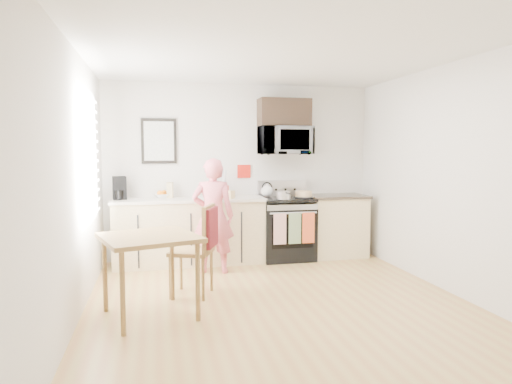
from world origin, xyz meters
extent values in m
plane|color=#AA7841|center=(0.00, 0.00, 0.00)|extent=(4.60, 4.60, 0.00)
cube|color=silver|center=(0.00, 2.30, 1.30)|extent=(4.00, 0.04, 2.60)
cube|color=silver|center=(0.00, -2.30, 1.30)|extent=(4.00, 0.04, 2.60)
cube|color=silver|center=(-2.00, 0.00, 1.30)|extent=(0.04, 4.60, 2.60)
cube|color=silver|center=(2.00, 0.00, 1.30)|extent=(0.04, 4.60, 2.60)
cube|color=white|center=(0.00, 0.00, 2.60)|extent=(4.00, 4.60, 0.04)
cube|color=white|center=(-1.98, 0.80, 1.55)|extent=(0.02, 1.40, 1.50)
cube|color=white|center=(-1.97, 0.80, 1.55)|extent=(0.01, 1.30, 1.40)
cube|color=#CAB781|center=(-0.80, 2.00, 0.45)|extent=(2.10, 0.60, 0.90)
cube|color=beige|center=(-0.80, 2.00, 0.92)|extent=(2.14, 0.64, 0.04)
cube|color=#CAB781|center=(1.43, 2.00, 0.45)|extent=(0.84, 0.60, 0.90)
cube|color=black|center=(1.43, 2.00, 0.92)|extent=(0.88, 0.64, 0.04)
cube|color=black|center=(0.63, 1.97, 0.39)|extent=(0.76, 0.65, 0.77)
cube|color=black|center=(0.63, 1.66, 0.45)|extent=(0.61, 0.02, 0.45)
cube|color=#B2B2B7|center=(0.63, 1.66, 0.78)|extent=(0.74, 0.02, 0.14)
cylinder|color=#B2B2B7|center=(0.63, 1.61, 0.74)|extent=(0.68, 0.02, 0.02)
cube|color=black|center=(0.63, 1.97, 0.90)|extent=(0.76, 0.65, 0.04)
cube|color=#B2B2B7|center=(0.63, 2.25, 1.04)|extent=(0.76, 0.08, 0.24)
cube|color=beige|center=(0.43, 1.61, 0.52)|extent=(0.18, 0.02, 0.44)
cube|color=#5B714B|center=(0.65, 1.61, 0.52)|extent=(0.18, 0.02, 0.44)
cube|color=#B8441B|center=(0.85, 1.61, 0.52)|extent=(0.18, 0.02, 0.44)
imported|color=#B2B2B7|center=(0.63, 2.08, 1.76)|extent=(0.76, 0.51, 0.42)
cube|color=black|center=(0.63, 2.12, 2.18)|extent=(0.76, 0.35, 0.40)
cube|color=black|center=(-1.20, 2.28, 1.75)|extent=(0.50, 0.03, 0.65)
cube|color=#A6ACA2|center=(-1.20, 2.26, 1.75)|extent=(0.42, 0.01, 0.56)
cube|color=#B71A0F|center=(0.05, 2.28, 1.30)|extent=(0.20, 0.02, 0.20)
imported|color=#B63248|center=(-0.53, 1.45, 0.76)|extent=(0.62, 0.47, 1.52)
cube|color=brown|center=(-1.33, -0.02, 0.78)|extent=(0.85, 0.85, 0.04)
cylinder|color=brown|center=(-1.56, -0.46, 0.38)|extent=(0.05, 0.05, 0.76)
cylinder|color=brown|center=(-0.89, -0.25, 0.38)|extent=(0.05, 0.05, 0.76)
cylinder|color=brown|center=(-1.77, 0.21, 0.38)|extent=(0.05, 0.05, 0.76)
cylinder|color=brown|center=(-1.10, 0.42, 0.38)|extent=(0.05, 0.05, 0.76)
cube|color=brown|center=(-0.89, 0.55, 0.49)|extent=(0.56, 0.56, 0.04)
cube|color=brown|center=(-0.70, 0.48, 0.76)|extent=(0.20, 0.42, 0.52)
cube|color=#4E120D|center=(-0.67, 0.47, 0.77)|extent=(0.20, 0.38, 0.43)
cylinder|color=brown|center=(-1.12, 0.45, 0.24)|extent=(0.03, 0.03, 0.47)
cylinder|color=brown|center=(-0.78, 0.31, 0.24)|extent=(0.03, 0.03, 0.47)
cylinder|color=brown|center=(-0.99, 0.79, 0.24)|extent=(0.03, 0.03, 0.47)
cylinder|color=brown|center=(-0.65, 0.65, 0.24)|extent=(0.03, 0.03, 0.47)
cube|color=brown|center=(-0.46, 2.18, 1.04)|extent=(0.14, 0.15, 0.19)
cylinder|color=#B71A0F|center=(-0.27, 2.13, 1.02)|extent=(0.13, 0.13, 0.16)
imported|color=white|center=(-1.17, 2.17, 0.97)|extent=(0.27, 0.27, 0.06)
cube|color=tan|center=(-1.06, 2.13, 1.05)|extent=(0.10, 0.10, 0.22)
cube|color=black|center=(-1.75, 2.08, 1.10)|extent=(0.21, 0.24, 0.32)
cylinder|color=black|center=(-1.75, 1.98, 1.02)|extent=(0.12, 0.12, 0.12)
cube|color=tan|center=(-0.32, 1.90, 0.99)|extent=(0.32, 0.28, 0.11)
cylinder|color=black|center=(0.86, 1.87, 0.93)|extent=(0.30, 0.30, 0.02)
cylinder|color=tan|center=(0.86, 1.87, 0.98)|extent=(0.24, 0.24, 0.08)
sphere|color=white|center=(0.35, 2.06, 1.01)|extent=(0.18, 0.18, 0.18)
cone|color=white|center=(0.35, 2.06, 1.11)|extent=(0.06, 0.06, 0.06)
torus|color=black|center=(0.35, 2.06, 1.07)|extent=(0.16, 0.02, 0.16)
cylinder|color=#B2B2B7|center=(0.52, 1.75, 0.98)|extent=(0.22, 0.22, 0.11)
cylinder|color=black|center=(0.53, 1.59, 1.02)|extent=(0.04, 0.19, 0.02)
camera|label=1|loc=(-1.26, -4.48, 1.62)|focal=32.00mm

